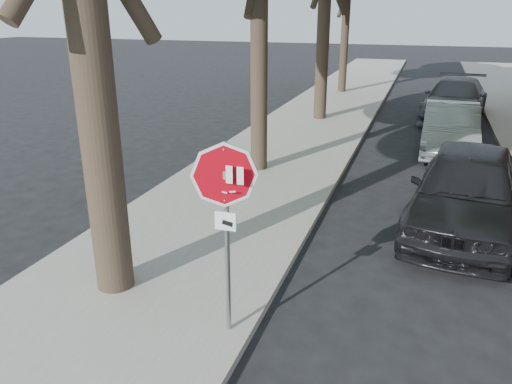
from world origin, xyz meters
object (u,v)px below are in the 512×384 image
car_a (467,190)px  car_c (455,99)px  car_b (450,129)px  stop_sign (226,204)px

car_a → car_c: 11.27m
car_b → car_c: car_c is taller
car_b → car_c: size_ratio=0.82×
stop_sign → car_b: 11.28m
stop_sign → car_b: size_ratio=0.58×
car_b → car_a: bearing=-87.7°
stop_sign → car_a: stop_sign is taller
car_b → car_c: 5.28m
car_a → stop_sign: bearing=-115.7°
car_c → car_b: bearing=-85.7°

